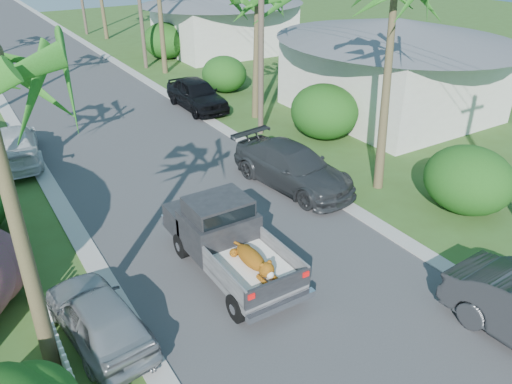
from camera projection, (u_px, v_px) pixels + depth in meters
ground at (359, 349)px, 11.71m from camera, size 120.00×120.00×0.00m
road at (77, 90)px, 30.39m from camera, size 8.00×100.00×0.02m
curb_left at (1, 101)px, 28.35m from camera, size 0.60×100.00×0.06m
curb_right at (144, 80)px, 32.41m from camera, size 0.60×100.00×0.06m
pickup_truck at (224, 235)px, 14.18m from camera, size 1.98×5.12×2.06m
parked_car_rm at (293, 167)px, 18.77m from camera, size 2.87×5.57×1.55m
parked_car_rf at (197, 94)px, 26.90m from camera, size 1.97×4.78×1.62m
parked_car_ln at (98, 317)px, 11.72m from camera, size 1.99×4.00×1.31m
parked_car_lf at (12, 145)px, 20.72m from camera, size 2.63×5.38×1.51m
shrub_r_a at (468, 180)px, 16.99m from camera, size 2.80×3.08×2.30m
shrub_r_b at (324, 111)px, 23.02m from camera, size 3.00×3.30×2.50m
shrub_r_c at (224, 74)px, 29.70m from camera, size 2.60×2.86×2.10m
shrub_r_d at (165, 41)px, 37.29m from camera, size 3.20×3.52×2.60m
picket_fence at (38, 292)px, 12.76m from camera, size 0.10×11.00×1.00m
house_right_near at (392, 71)px, 25.76m from camera, size 8.00×9.00×4.80m
house_right_far at (223, 23)px, 39.26m from camera, size 9.00×8.00×4.60m
utility_pole_b at (261, 35)px, 21.91m from camera, size 1.60×0.26×9.00m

